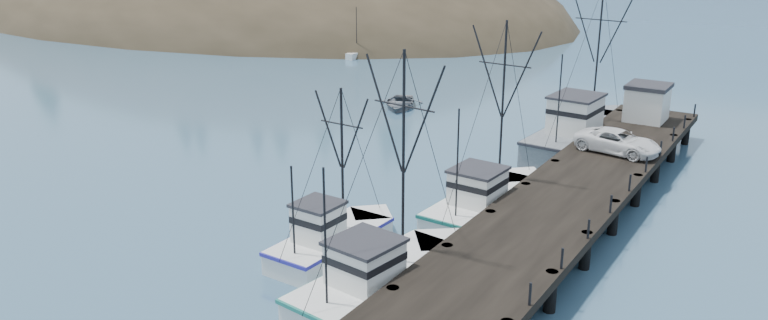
{
  "coord_description": "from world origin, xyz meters",
  "views": [
    {
      "loc": [
        25.99,
        -23.18,
        17.06
      ],
      "look_at": [
        2.87,
        14.03,
        2.5
      ],
      "focal_mm": 35.0,
      "sensor_mm": 36.0,
      "label": 1
    }
  ],
  "objects_px": {
    "pier": "(569,197)",
    "pickup_truck": "(618,142)",
    "pier_shed": "(647,102)",
    "trawler_far": "(490,201)",
    "trawler_mid": "(334,240)",
    "work_vessel": "(584,134)",
    "trawler_near": "(388,278)",
    "motorboat": "(399,107)"
  },
  "relations": [
    {
      "from": "pier",
      "to": "pickup_truck",
      "type": "relative_size",
      "value": 8.01
    },
    {
      "from": "trawler_mid",
      "to": "trawler_far",
      "type": "distance_m",
      "value": 10.42
    },
    {
      "from": "trawler_near",
      "to": "pier_shed",
      "type": "relative_size",
      "value": 3.67
    },
    {
      "from": "trawler_far",
      "to": "pier_shed",
      "type": "height_order",
      "value": "trawler_far"
    },
    {
      "from": "trawler_mid",
      "to": "motorboat",
      "type": "distance_m",
      "value": 31.3
    },
    {
      "from": "pier",
      "to": "trawler_mid",
      "type": "bearing_deg",
      "value": -131.46
    },
    {
      "from": "pier",
      "to": "trawler_near",
      "type": "relative_size",
      "value": 3.74
    },
    {
      "from": "trawler_near",
      "to": "work_vessel",
      "type": "height_order",
      "value": "work_vessel"
    },
    {
      "from": "trawler_near",
      "to": "trawler_mid",
      "type": "xyz_separation_m",
      "value": [
        -4.62,
        2.15,
        -0.0
      ]
    },
    {
      "from": "trawler_mid",
      "to": "trawler_far",
      "type": "xyz_separation_m",
      "value": [
        4.61,
        9.34,
        0.0
      ]
    },
    {
      "from": "trawler_far",
      "to": "pickup_truck",
      "type": "xyz_separation_m",
      "value": [
        4.73,
        9.62,
        1.94
      ]
    },
    {
      "from": "trawler_near",
      "to": "trawler_mid",
      "type": "relative_size",
      "value": 1.29
    },
    {
      "from": "trawler_near",
      "to": "trawler_far",
      "type": "height_order",
      "value": "trawler_near"
    },
    {
      "from": "work_vessel",
      "to": "pickup_truck",
      "type": "height_order",
      "value": "work_vessel"
    },
    {
      "from": "pier_shed",
      "to": "pickup_truck",
      "type": "relative_size",
      "value": 0.58
    },
    {
      "from": "pier",
      "to": "pier_shed",
      "type": "relative_size",
      "value": 13.75
    },
    {
      "from": "pier",
      "to": "trawler_far",
      "type": "relative_size",
      "value": 3.77
    },
    {
      "from": "trawler_near",
      "to": "pier_shed",
      "type": "height_order",
      "value": "trawler_near"
    },
    {
      "from": "pier_shed",
      "to": "trawler_far",
      "type": "bearing_deg",
      "value": -102.89
    },
    {
      "from": "trawler_far",
      "to": "pier_shed",
      "type": "relative_size",
      "value": 3.65
    },
    {
      "from": "pier",
      "to": "work_vessel",
      "type": "bearing_deg",
      "value": 104.3
    },
    {
      "from": "trawler_far",
      "to": "work_vessel",
      "type": "xyz_separation_m",
      "value": [
        0.73,
        15.45,
        0.41
      ]
    },
    {
      "from": "work_vessel",
      "to": "pier_shed",
      "type": "distance_m",
      "value": 5.45
    },
    {
      "from": "pier",
      "to": "motorboat",
      "type": "bearing_deg",
      "value": 140.35
    },
    {
      "from": "trawler_mid",
      "to": "trawler_far",
      "type": "relative_size",
      "value": 0.78
    },
    {
      "from": "motorboat",
      "to": "pier_shed",
      "type": "bearing_deg",
      "value": -22.46
    },
    {
      "from": "work_vessel",
      "to": "trawler_far",
      "type": "bearing_deg",
      "value": -92.69
    },
    {
      "from": "trawler_near",
      "to": "motorboat",
      "type": "xyz_separation_m",
      "value": [
        -17.57,
        30.63,
        -0.82
      ]
    },
    {
      "from": "pier",
      "to": "trawler_near",
      "type": "height_order",
      "value": "trawler_near"
    },
    {
      "from": "work_vessel",
      "to": "pier_shed",
      "type": "xyz_separation_m",
      "value": [
        3.6,
        3.45,
        2.19
      ]
    },
    {
      "from": "work_vessel",
      "to": "motorboat",
      "type": "xyz_separation_m",
      "value": [
        -18.3,
        3.69,
        -1.23
      ]
    },
    {
      "from": "trawler_mid",
      "to": "pickup_truck",
      "type": "bearing_deg",
      "value": 63.76
    },
    {
      "from": "motorboat",
      "to": "trawler_near",
      "type": "bearing_deg",
      "value": -81.99
    },
    {
      "from": "pier_shed",
      "to": "motorboat",
      "type": "relative_size",
      "value": 0.58
    },
    {
      "from": "trawler_mid",
      "to": "work_vessel",
      "type": "relative_size",
      "value": 0.61
    },
    {
      "from": "trawler_far",
      "to": "motorboat",
      "type": "height_order",
      "value": "trawler_far"
    },
    {
      "from": "pier",
      "to": "trawler_near",
      "type": "xyz_separation_m",
      "value": [
        -4.43,
        -12.39,
        -0.87
      ]
    },
    {
      "from": "trawler_mid",
      "to": "motorboat",
      "type": "bearing_deg",
      "value": 114.46
    },
    {
      "from": "trawler_far",
      "to": "pickup_truck",
      "type": "distance_m",
      "value": 10.89
    },
    {
      "from": "pier",
      "to": "trawler_near",
      "type": "distance_m",
      "value": 13.19
    },
    {
      "from": "trawler_near",
      "to": "pickup_truck",
      "type": "relative_size",
      "value": 2.14
    },
    {
      "from": "pier",
      "to": "trawler_far",
      "type": "height_order",
      "value": "trawler_far"
    }
  ]
}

